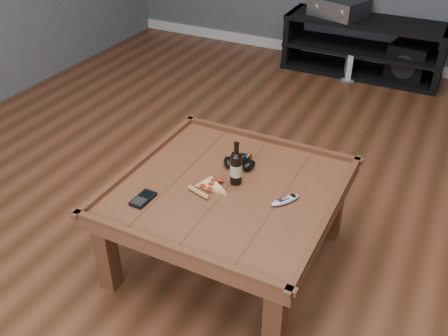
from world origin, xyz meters
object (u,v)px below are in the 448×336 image
at_px(coffee_table, 228,197).
at_px(game_controller, 239,162).
at_px(media_console, 363,47).
at_px(subwoofer, 410,62).
at_px(game_console, 348,67).
at_px(remote_control, 285,200).
at_px(beer_bottle, 236,167).
at_px(smartphone, 143,199).
at_px(pizza_slice, 209,187).
at_px(av_receiver, 339,7).

distance_m(coffee_table, game_controller, 0.21).
height_order(coffee_table, media_console, media_console).
height_order(media_console, subwoofer, media_console).
xyz_separation_m(media_console, game_console, (-0.07, -0.18, -0.14)).
bearing_deg(coffee_table, game_console, 91.55).
relative_size(remote_control, game_console, 0.66).
height_order(subwoofer, game_console, subwoofer).
relative_size(media_console, beer_bottle, 6.40).
bearing_deg(smartphone, coffee_table, 43.50).
relative_size(pizza_slice, subwoofer, 0.64).
bearing_deg(beer_bottle, media_console, 90.35).
bearing_deg(av_receiver, smartphone, -71.58).
distance_m(beer_bottle, remote_control, 0.28).
xyz_separation_m(smartphone, remote_control, (0.58, 0.28, 0.00)).
xyz_separation_m(game_controller, subwoofer, (0.45, 2.61, -0.31)).
distance_m(media_console, av_receiver, 0.42).
distance_m(coffee_table, av_receiver, 2.76).
bearing_deg(pizza_slice, av_receiver, 109.60).
bearing_deg(remote_control, beer_bottle, -154.27).
relative_size(beer_bottle, smartphone, 1.69).
distance_m(game_controller, subwoofer, 2.66).
distance_m(remote_control, av_receiver, 2.79).
relative_size(coffee_table, beer_bottle, 4.71).
distance_m(coffee_table, smartphone, 0.40).
height_order(beer_bottle, pizza_slice, beer_bottle).
relative_size(media_console, smartphone, 10.84).
bearing_deg(beer_bottle, game_console, 91.95).
height_order(media_console, pizza_slice, media_console).
relative_size(beer_bottle, remote_control, 1.42).
bearing_deg(remote_control, smartphone, -120.74).
bearing_deg(pizza_slice, remote_control, 24.95).
bearing_deg(coffee_table, beer_bottle, 71.52).
bearing_deg(beer_bottle, av_receiver, 95.92).
distance_m(remote_control, subwoofer, 2.80).
bearing_deg(beer_bottle, remote_control, -7.94).
bearing_deg(pizza_slice, game_console, 105.62).
bearing_deg(media_console, remote_control, -84.16).
bearing_deg(game_console, av_receiver, 117.98).
height_order(av_receiver, game_console, av_receiver).
xyz_separation_m(game_controller, av_receiver, (-0.23, 2.55, 0.10)).
relative_size(pizza_slice, remote_control, 1.60).
bearing_deg(subwoofer, smartphone, -93.41).
height_order(coffee_table, remote_control, coffee_table).
xyz_separation_m(beer_bottle, smartphone, (-0.31, -0.31, -0.08)).
xyz_separation_m(av_receiver, subwoofer, (0.68, 0.05, -0.41)).
bearing_deg(subwoofer, av_receiver, -165.80).
bearing_deg(remote_control, coffee_table, -143.63).
bearing_deg(game_controller, smartphone, -130.06).
distance_m(smartphone, subwoofer, 3.16).
height_order(pizza_slice, av_receiver, av_receiver).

